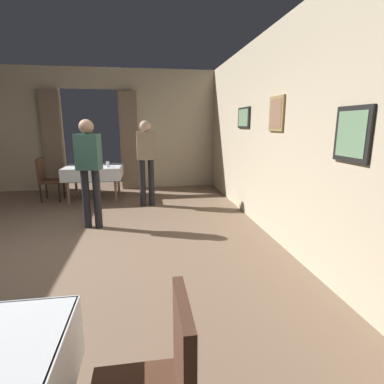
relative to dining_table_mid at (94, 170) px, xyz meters
The scene contains 9 objects.
ground 3.04m from the dining_table_mid, 93.54° to the right, with size 10.08×10.08×0.00m, color #7A604C.
wall_right 4.31m from the dining_table_mid, 44.49° to the right, with size 0.16×8.40×3.00m.
wall_back 1.50m from the dining_table_mid, 98.57° to the left, with size 6.40×0.27×3.00m.
dining_table_mid is the anchor object (origin of this frame).
chair_mid_left 1.00m from the dining_table_mid, behind, with size 0.44×0.44×0.93m.
glass_mid_a 0.41m from the dining_table_mid, 30.34° to the right, with size 0.07×0.07×0.12m, color silver.
glass_mid_b 0.39m from the dining_table_mid, 73.68° to the left, with size 0.07×0.07×0.10m, color silver.
person_waiter_by_doorway 1.40m from the dining_table_mid, 31.42° to the right, with size 0.37×0.24×1.72m.
person_diner_standing_aside 2.01m from the dining_table_mid, 82.36° to the right, with size 0.40×0.29×1.72m.
Camera 1 is at (1.32, -3.83, 1.64)m, focal length 28.03 mm.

